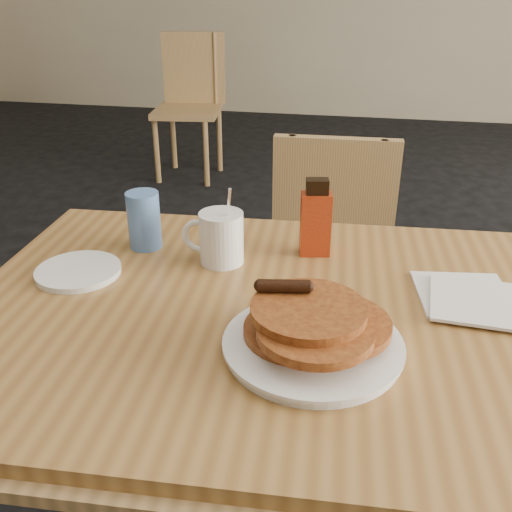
{
  "coord_description": "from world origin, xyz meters",
  "views": [
    {
      "loc": [
        0.18,
        -0.86,
        1.28
      ],
      "look_at": [
        -0.01,
        0.03,
        0.83
      ],
      "focal_mm": 40.0,
      "sensor_mm": 36.0,
      "label": 1
    }
  ],
  "objects_px": {
    "chair_main_far": "(329,255)",
    "coffee_mug": "(220,237)",
    "blue_tumbler": "(144,220)",
    "main_table": "(296,329)",
    "chair_wall_extra": "(191,93)",
    "pancake_plate": "(313,334)",
    "syrup_bottle": "(316,220)"
  },
  "relations": [
    {
      "from": "syrup_bottle",
      "to": "chair_wall_extra",
      "type": "bearing_deg",
      "value": 101.52
    },
    {
      "from": "pancake_plate",
      "to": "main_table",
      "type": "bearing_deg",
      "value": 109.04
    },
    {
      "from": "syrup_bottle",
      "to": "blue_tumbler",
      "type": "xyz_separation_m",
      "value": [
        -0.36,
        -0.04,
        -0.01
      ]
    },
    {
      "from": "chair_main_far",
      "to": "chair_wall_extra",
      "type": "relative_size",
      "value": 0.9
    },
    {
      "from": "main_table",
      "to": "syrup_bottle",
      "type": "height_order",
      "value": "syrup_bottle"
    },
    {
      "from": "pancake_plate",
      "to": "blue_tumbler",
      "type": "relative_size",
      "value": 2.3
    },
    {
      "from": "coffee_mug",
      "to": "blue_tumbler",
      "type": "bearing_deg",
      "value": 167.98
    },
    {
      "from": "chair_wall_extra",
      "to": "pancake_plate",
      "type": "relative_size",
      "value": 3.34
    },
    {
      "from": "main_table",
      "to": "coffee_mug",
      "type": "bearing_deg",
      "value": 139.14
    },
    {
      "from": "blue_tumbler",
      "to": "chair_wall_extra",
      "type": "bearing_deg",
      "value": 105.75
    },
    {
      "from": "main_table",
      "to": "chair_main_far",
      "type": "bearing_deg",
      "value": 89.66
    },
    {
      "from": "main_table",
      "to": "blue_tumbler",
      "type": "distance_m",
      "value": 0.42
    },
    {
      "from": "chair_main_far",
      "to": "chair_wall_extra",
      "type": "xyz_separation_m",
      "value": [
        -1.14,
        2.2,
        0.06
      ]
    },
    {
      "from": "main_table",
      "to": "blue_tumbler",
      "type": "relative_size",
      "value": 10.57
    },
    {
      "from": "chair_main_far",
      "to": "blue_tumbler",
      "type": "relative_size",
      "value": 6.9
    },
    {
      "from": "coffee_mug",
      "to": "pancake_plate",
      "type": "bearing_deg",
      "value": -50.87
    },
    {
      "from": "chair_wall_extra",
      "to": "blue_tumbler",
      "type": "height_order",
      "value": "chair_wall_extra"
    },
    {
      "from": "pancake_plate",
      "to": "coffee_mug",
      "type": "height_order",
      "value": "coffee_mug"
    },
    {
      "from": "main_table",
      "to": "syrup_bottle",
      "type": "relative_size",
      "value": 7.91
    },
    {
      "from": "chair_wall_extra",
      "to": "pancake_plate",
      "type": "xyz_separation_m",
      "value": [
        1.17,
        -3.06,
        0.22
      ]
    },
    {
      "from": "chair_main_far",
      "to": "chair_wall_extra",
      "type": "bearing_deg",
      "value": 115.31
    },
    {
      "from": "chair_wall_extra",
      "to": "coffee_mug",
      "type": "distance_m",
      "value": 2.95
    },
    {
      "from": "main_table",
      "to": "coffee_mug",
      "type": "xyz_separation_m",
      "value": [
        -0.18,
        0.16,
        0.1
      ]
    },
    {
      "from": "chair_main_far",
      "to": "syrup_bottle",
      "type": "bearing_deg",
      "value": -92.01
    },
    {
      "from": "syrup_bottle",
      "to": "blue_tumbler",
      "type": "bearing_deg",
      "value": 174.84
    },
    {
      "from": "coffee_mug",
      "to": "blue_tumbler",
      "type": "xyz_separation_m",
      "value": [
        -0.18,
        0.04,
        0.01
      ]
    },
    {
      "from": "coffee_mug",
      "to": "blue_tumbler",
      "type": "distance_m",
      "value": 0.18
    },
    {
      "from": "chair_main_far",
      "to": "coffee_mug",
      "type": "xyz_separation_m",
      "value": [
        -0.18,
        -0.58,
        0.3
      ]
    },
    {
      "from": "main_table",
      "to": "chair_main_far",
      "type": "distance_m",
      "value": 0.77
    },
    {
      "from": "chair_wall_extra",
      "to": "syrup_bottle",
      "type": "bearing_deg",
      "value": -74.5
    },
    {
      "from": "coffee_mug",
      "to": "syrup_bottle",
      "type": "bearing_deg",
      "value": 22.53
    },
    {
      "from": "chair_wall_extra",
      "to": "syrup_bottle",
      "type": "height_order",
      "value": "chair_wall_extra"
    }
  ]
}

